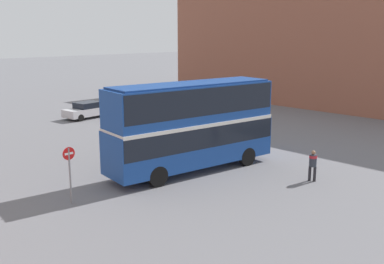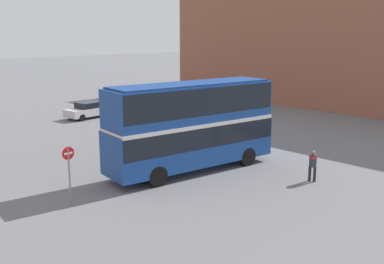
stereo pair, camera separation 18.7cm
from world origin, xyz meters
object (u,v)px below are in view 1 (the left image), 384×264
pedestrian_foreground (313,162)px  no_entry_sign (70,167)px  parked_car_kerb_far (87,110)px  double_decker_bus (192,121)px

pedestrian_foreground → no_entry_sign: size_ratio=0.63×
parked_car_kerb_far → no_entry_sign: 21.48m
pedestrian_foreground → no_entry_sign: (-10.69, 6.02, 0.74)m
double_decker_bus → pedestrian_foreground: double_decker_bus is taller
parked_car_kerb_far → no_entry_sign: size_ratio=1.62×
double_decker_bus → parked_car_kerb_far: (4.35, 18.20, -2.11)m
double_decker_bus → no_entry_sign: bearing=-174.6°
double_decker_bus → no_entry_sign: 7.54m
double_decker_bus → parked_car_kerb_far: size_ratio=2.38×
parked_car_kerb_far → no_entry_sign: (-11.80, -17.93, 1.02)m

